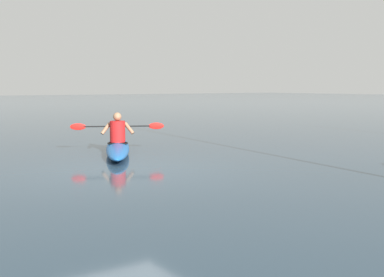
# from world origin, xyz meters

# --- Properties ---
(ground_plane) EXTENTS (160.00, 160.00, 0.00)m
(ground_plane) POSITION_xyz_m (0.00, 0.00, 0.00)
(ground_plane) COLOR #283D4C
(kayak) EXTENTS (2.50, 4.18, 0.28)m
(kayak) POSITION_xyz_m (-1.09, -2.50, 0.14)
(kayak) COLOR #1959A5
(kayak) RESTS_ON ground
(kayaker) EXTENTS (2.14, 1.12, 0.75)m
(kayaker) POSITION_xyz_m (-1.11, -2.53, 0.60)
(kayaker) COLOR red
(kayaker) RESTS_ON kayak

